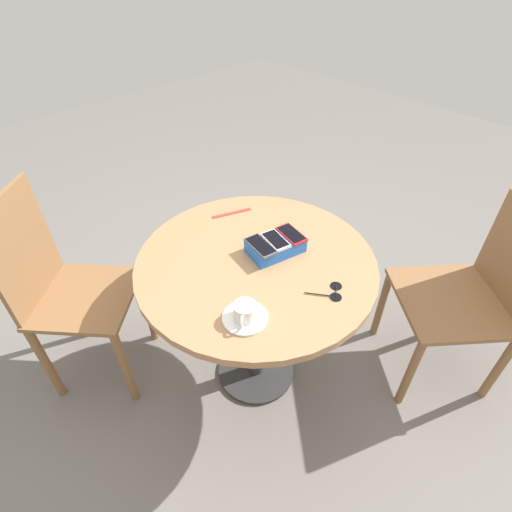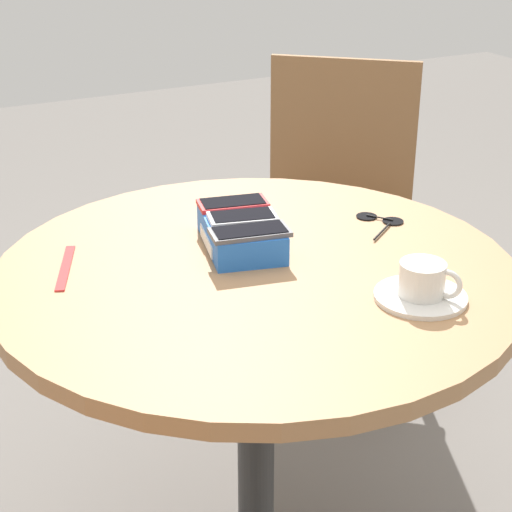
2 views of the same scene
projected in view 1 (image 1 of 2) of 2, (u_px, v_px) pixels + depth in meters
name	position (u px, v px, depth m)	size (l,w,h in m)	color
ground_plane	(256.00, 371.00, 1.95)	(8.00, 8.00, 0.00)	slate
round_table	(256.00, 282.00, 1.55)	(0.90, 0.90, 0.72)	#2D2D2D
phone_box	(275.00, 246.00, 1.50)	(0.23, 0.17, 0.05)	blue
phone_red	(291.00, 234.00, 1.51)	(0.09, 0.14, 0.01)	red
phone_white	(275.00, 240.00, 1.48)	(0.09, 0.13, 0.01)	silver
phone_gray	(260.00, 245.00, 1.46)	(0.09, 0.14, 0.01)	#515156
saucer	(245.00, 318.00, 1.26)	(0.15, 0.15, 0.01)	silver
coffee_cup	(245.00, 311.00, 1.24)	(0.09, 0.08, 0.05)	silver
lanyard_strap	(232.00, 213.00, 1.71)	(0.17, 0.02, 0.00)	red
sunglasses	(334.00, 292.00, 1.35)	(0.13, 0.11, 0.01)	black
chair_near_window	(69.00, 293.00, 1.67)	(0.55, 0.55, 0.95)	brown
chair_far_side	(469.00, 297.00, 1.70)	(0.61, 0.61, 0.86)	brown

